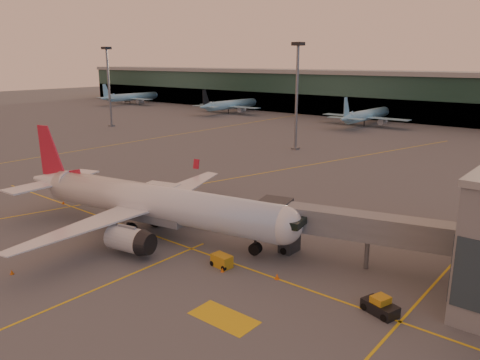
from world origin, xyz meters
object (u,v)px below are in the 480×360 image
Objects in this scene: main_airplane at (149,203)px; pushback_tug at (380,306)px; catering_truck at (163,195)px; gpu_cart at (222,261)px.

main_airplane reaches higher than pushback_tug.
main_airplane is 10.09m from catering_truck.
pushback_tug is at bearing -10.37° from main_airplane.
pushback_tug is (36.87, -7.66, -1.59)m from catering_truck.
gpu_cart is at bearing -17.12° from main_airplane.
gpu_cart is 17.12m from pushback_tug.
gpu_cart is (19.83, -9.31, -1.59)m from catering_truck.
gpu_cart is at bearing -156.82° from pushback_tug.
pushback_tug is (30.66, 0.07, -3.47)m from main_airplane.
gpu_cart is at bearing -39.51° from catering_truck.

